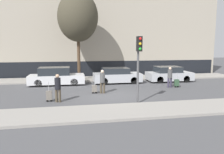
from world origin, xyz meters
name	(u,v)px	position (x,y,z in m)	size (l,w,h in m)	color
ground_plane	(110,95)	(0.00, 0.00, 0.00)	(80.00, 80.00, 0.00)	#4C4C4F
sidewalk_near	(123,111)	(0.00, -3.75, 0.06)	(28.00, 2.50, 0.12)	gray
sidewalk_far	(97,79)	(0.00, 7.00, 0.06)	(28.00, 3.00, 0.12)	gray
building_facade	(93,33)	(0.00, 10.26, 4.54)	(28.00, 2.18, 9.11)	#A89E8C
parked_car_0	(56,77)	(-3.67, 4.66, 0.68)	(4.48, 1.78, 1.47)	silver
parked_car_1	(117,76)	(1.46, 4.68, 0.63)	(4.10, 1.86, 1.32)	#B7BABF
parked_car_2	(169,74)	(6.28, 4.62, 0.64)	(4.00, 1.88, 1.36)	#B7BABF
pedestrian_left	(58,86)	(-3.21, -1.12, 0.92)	(0.34, 0.34, 1.62)	#4C4233
trolley_left	(49,95)	(-3.73, -0.93, 0.38)	(0.34, 0.29, 1.18)	slate
pedestrian_center	(102,80)	(-0.37, 0.72, 0.90)	(0.35, 0.34, 1.60)	#4C4233
trolley_center	(94,89)	(-0.91, 0.78, 0.33)	(0.34, 0.29, 1.09)	slate
pedestrian_right	(170,76)	(5.07, 1.85, 0.90)	(0.35, 0.34, 1.59)	#383347
trolley_right	(177,83)	(5.61, 1.76, 0.37)	(0.34, 0.29, 1.17)	#335138
traffic_light	(139,56)	(1.18, -2.36, 2.65)	(0.28, 0.47, 3.72)	#515154
parked_bicycle	(56,75)	(-3.86, 7.27, 0.49)	(1.77, 0.06, 0.96)	black
bare_tree_near_crossing	(78,17)	(-1.72, 6.41, 5.75)	(3.60, 3.60, 7.85)	#4C3826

